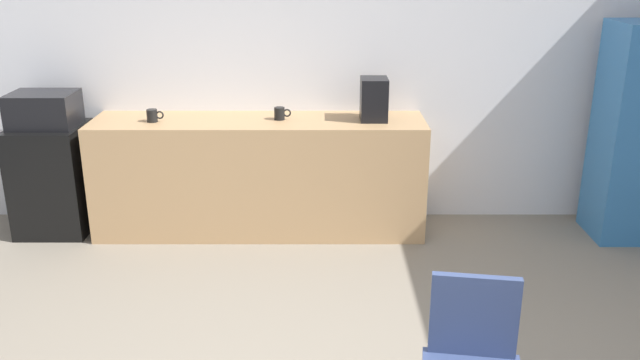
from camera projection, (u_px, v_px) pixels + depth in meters
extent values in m
cube|color=silver|center=(300.00, 60.00, 5.29)|extent=(6.00, 0.10, 2.60)
cube|color=tan|center=(257.00, 176.00, 5.24)|extent=(2.54, 0.60, 0.90)
cube|color=black|center=(50.00, 179.00, 5.24)|extent=(0.54, 0.54, 0.85)
cube|color=black|center=(40.00, 110.00, 5.06)|extent=(0.48, 0.38, 0.26)
cube|color=#3372B2|center=(638.00, 133.00, 5.03)|extent=(0.60, 0.50, 1.65)
cube|color=#384772|center=(471.00, 315.00, 2.89)|extent=(0.38, 0.10, 0.38)
cylinder|color=black|center=(276.00, 114.00, 5.08)|extent=(0.08, 0.08, 0.09)
torus|color=black|center=(284.00, 113.00, 5.08)|extent=(0.06, 0.01, 0.06)
cylinder|color=black|center=(149.00, 116.00, 5.01)|extent=(0.08, 0.08, 0.09)
torus|color=black|center=(156.00, 115.00, 5.01)|extent=(0.06, 0.01, 0.06)
cylinder|color=#3F66BF|center=(367.00, 112.00, 5.14)|extent=(0.08, 0.08, 0.09)
torus|color=#3F66BF|center=(375.00, 111.00, 5.13)|extent=(0.06, 0.01, 0.06)
cube|color=black|center=(371.00, 99.00, 5.04)|extent=(0.20, 0.24, 0.32)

